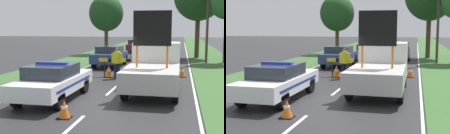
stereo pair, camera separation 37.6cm
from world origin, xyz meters
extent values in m
plane|color=#28282B|center=(0.00, 0.00, 0.00)|extent=(160.00, 160.00, 0.00)
cube|color=silver|center=(0.00, -3.98, 0.00)|extent=(0.12, 2.72, 0.01)
cube|color=silver|center=(0.00, 1.88, 0.00)|extent=(0.12, 2.72, 0.01)
cube|color=silver|center=(0.00, 7.73, 0.00)|extent=(0.12, 2.72, 0.01)
cube|color=silver|center=(0.00, 13.59, 0.00)|extent=(0.12, 2.72, 0.01)
cube|color=silver|center=(0.00, 19.45, 0.00)|extent=(0.12, 2.72, 0.01)
cube|color=silver|center=(0.00, 25.31, 0.00)|extent=(0.12, 2.72, 0.01)
cube|color=silver|center=(0.00, 31.17, 0.00)|extent=(0.12, 2.72, 0.01)
cube|color=silver|center=(0.00, 37.03, 0.00)|extent=(0.12, 2.72, 0.01)
cube|color=silver|center=(0.00, 42.88, 0.00)|extent=(0.12, 2.72, 0.01)
cube|color=silver|center=(-3.69, 15.32, 0.00)|extent=(0.10, 64.76, 0.01)
cube|color=silver|center=(3.69, 15.32, 0.00)|extent=(0.10, 64.76, 0.01)
cube|color=#38602D|center=(-5.66, 20.00, 0.01)|extent=(3.74, 120.00, 0.03)
cube|color=#38602D|center=(5.66, 20.00, 0.01)|extent=(3.74, 120.00, 0.03)
cube|color=white|center=(-1.89, -0.61, 0.66)|extent=(1.84, 4.75, 0.57)
cube|color=#282D38|center=(-1.89, -0.75, 1.18)|extent=(1.62, 2.18, 0.49)
cylinder|color=black|center=(-2.69, 0.87, 0.37)|extent=(0.24, 0.74, 0.74)
cylinder|color=black|center=(-1.09, 0.87, 0.37)|extent=(0.24, 0.74, 0.74)
cylinder|color=black|center=(-2.69, -2.08, 0.37)|extent=(0.24, 0.74, 0.74)
cylinder|color=black|center=(-1.09, -2.08, 0.37)|extent=(0.24, 0.74, 0.74)
cube|color=#1E38C6|center=(-1.89, -0.75, 1.48)|extent=(1.29, 0.24, 0.10)
cube|color=#193399|center=(-1.89, -0.61, 0.68)|extent=(1.85, 3.89, 0.10)
cube|color=black|center=(-1.89, 1.81, 0.60)|extent=(1.01, 0.08, 0.34)
cube|color=white|center=(1.89, 3.41, 1.29)|extent=(2.23, 1.86, 1.69)
cube|color=#232833|center=(1.89, 4.32, 1.60)|extent=(1.90, 0.04, 0.75)
cube|color=#B2B2AD|center=(1.89, 0.65, 0.83)|extent=(2.23, 3.65, 0.78)
cylinder|color=#D16619|center=(1.28, 0.65, 1.67)|extent=(0.09, 0.09, 0.90)
cylinder|color=#D16619|center=(2.51, 0.65, 1.67)|extent=(0.09, 0.09, 0.90)
cube|color=black|center=(1.89, 0.65, 2.84)|extent=(1.54, 0.12, 1.43)
cylinder|color=black|center=(0.90, 3.41, 0.44)|extent=(0.24, 0.89, 0.89)
cylinder|color=black|center=(2.89, 3.41, 0.44)|extent=(0.24, 0.89, 0.89)
cylinder|color=black|center=(0.90, -0.08, 0.44)|extent=(0.24, 0.89, 0.89)
cylinder|color=black|center=(2.89, -0.08, 0.44)|extent=(0.24, 0.89, 0.89)
cylinder|color=black|center=(-1.32, 5.54, 0.44)|extent=(0.07, 0.07, 0.87)
cylinder|color=black|center=(1.27, 5.54, 0.44)|extent=(0.07, 0.07, 0.87)
cube|color=yellow|center=(-1.38, 5.54, 0.97)|extent=(0.54, 0.08, 0.20)
cube|color=black|center=(-0.84, 5.54, 0.97)|extent=(0.54, 0.08, 0.20)
cube|color=yellow|center=(-0.30, 5.54, 0.97)|extent=(0.54, 0.08, 0.20)
cube|color=black|center=(0.24, 5.54, 0.97)|extent=(0.54, 0.08, 0.20)
cube|color=yellow|center=(0.78, 5.54, 0.97)|extent=(0.54, 0.08, 0.20)
cube|color=black|center=(1.32, 5.54, 0.97)|extent=(0.54, 0.08, 0.20)
cylinder|color=#191E38|center=(-0.55, 5.00, 0.43)|extent=(0.16, 0.16, 0.86)
cylinder|color=#191E38|center=(-0.37, 5.00, 0.43)|extent=(0.16, 0.16, 0.86)
cylinder|color=yellow|center=(-0.46, 5.00, 1.18)|extent=(0.39, 0.39, 0.64)
cylinder|color=yellow|center=(-0.70, 5.00, 1.15)|extent=(0.13, 0.13, 0.55)
cylinder|color=yellow|center=(-0.21, 5.00, 1.15)|extent=(0.13, 0.13, 0.55)
sphere|color=beige|center=(-0.46, 5.00, 1.61)|extent=(0.22, 0.22, 0.22)
cylinder|color=#141933|center=(-0.46, 5.00, 1.67)|extent=(0.25, 0.25, 0.06)
cylinder|color=#232326|center=(0.57, 4.72, 0.41)|extent=(0.15, 0.15, 0.82)
cylinder|color=#232326|center=(0.74, 4.72, 0.41)|extent=(0.15, 0.15, 0.82)
cylinder|color=maroon|center=(0.66, 4.72, 1.13)|extent=(0.38, 0.38, 0.62)
cylinder|color=maroon|center=(0.42, 4.72, 1.10)|extent=(0.12, 0.12, 0.52)
cylinder|color=maroon|center=(0.89, 4.72, 1.10)|extent=(0.12, 0.12, 0.52)
sphere|color=tan|center=(0.66, 4.72, 1.55)|extent=(0.21, 0.21, 0.21)
cube|color=black|center=(-0.53, -2.99, 0.01)|extent=(0.43, 0.43, 0.03)
cone|color=orange|center=(-0.53, -2.99, 0.32)|extent=(0.37, 0.37, 0.57)
cylinder|color=white|center=(-0.53, -2.99, 0.34)|extent=(0.21, 0.21, 0.08)
cube|color=black|center=(-1.01, 5.30, 0.01)|extent=(0.51, 0.51, 0.03)
cone|color=orange|center=(-1.01, 5.30, 0.37)|extent=(0.44, 0.44, 0.68)
cylinder|color=white|center=(-1.01, 5.30, 0.40)|extent=(0.25, 0.25, 0.09)
cube|color=black|center=(3.16, 6.30, 0.01)|extent=(0.47, 0.47, 0.03)
cone|color=orange|center=(3.16, 6.30, 0.34)|extent=(0.40, 0.40, 0.61)
cylinder|color=white|center=(3.16, 6.30, 0.37)|extent=(0.22, 0.22, 0.09)
cube|color=black|center=(0.30, 2.32, 0.01)|extent=(0.43, 0.43, 0.03)
cone|color=orange|center=(0.30, 2.32, 0.31)|extent=(0.36, 0.36, 0.56)
cylinder|color=white|center=(0.30, 2.32, 0.34)|extent=(0.20, 0.20, 0.08)
cube|color=navy|center=(-2.04, 10.29, 0.71)|extent=(1.92, 4.63, 0.64)
cube|color=#282D38|center=(-2.04, 10.15, 1.27)|extent=(1.69, 2.13, 0.47)
cylinder|color=black|center=(-2.88, 11.72, 0.39)|extent=(0.24, 0.78, 0.78)
cylinder|color=black|center=(-1.20, 11.72, 0.39)|extent=(0.24, 0.78, 0.78)
cylinder|color=black|center=(-2.88, 8.85, 0.39)|extent=(0.24, 0.78, 0.78)
cylinder|color=black|center=(-1.20, 8.85, 0.39)|extent=(0.24, 0.78, 0.78)
cube|color=slate|center=(2.00, 16.63, 0.68)|extent=(1.79, 4.56, 0.70)
cube|color=#282D38|center=(2.00, 16.49, 1.31)|extent=(1.57, 2.10, 0.57)
cylinder|color=black|center=(1.23, 18.04, 0.33)|extent=(0.24, 0.66, 0.66)
cylinder|color=black|center=(2.78, 18.04, 0.33)|extent=(0.24, 0.66, 0.66)
cylinder|color=black|center=(1.23, 15.21, 0.33)|extent=(0.24, 0.66, 0.66)
cylinder|color=black|center=(2.78, 15.21, 0.33)|extent=(0.24, 0.66, 0.66)
cube|color=maroon|center=(-2.00, 23.64, 0.69)|extent=(1.83, 3.94, 0.58)
cube|color=#282D38|center=(-2.00, 23.52, 1.22)|extent=(1.61, 1.81, 0.49)
cylinder|color=black|center=(-2.79, 24.86, 0.40)|extent=(0.24, 0.80, 0.80)
cylinder|color=black|center=(-1.20, 24.86, 0.40)|extent=(0.24, 0.80, 0.80)
cylinder|color=black|center=(-2.79, 22.42, 0.40)|extent=(0.24, 0.80, 0.80)
cylinder|color=black|center=(-1.20, 22.42, 0.40)|extent=(0.24, 0.80, 0.80)
cylinder|color=#4C3823|center=(-4.77, 20.35, 1.49)|extent=(0.39, 0.39, 2.98)
ellipsoid|color=#1E471E|center=(-4.77, 20.35, 4.35)|extent=(3.63, 3.63, 3.82)
cylinder|color=#4C3823|center=(4.50, 18.16, 2.06)|extent=(0.41, 0.41, 4.12)
cylinder|color=#473828|center=(5.05, 13.87, 4.09)|extent=(0.20, 0.20, 8.18)
camera|label=1|loc=(3.04, -12.10, 2.88)|focal=50.00mm
camera|label=2|loc=(3.41, -12.01, 2.88)|focal=50.00mm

